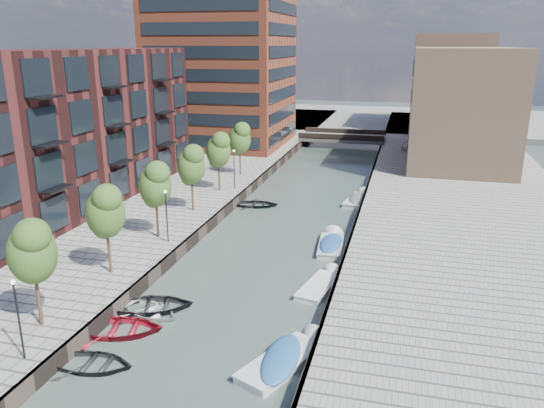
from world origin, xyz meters
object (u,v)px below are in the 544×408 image
at_px(sloop_2, 119,333).
at_px(car, 410,145).
at_px(tree_2, 105,210).
at_px(sloop_0, 153,310).
at_px(tree_5, 218,149).
at_px(motorboat_2, 323,285).
at_px(sloop_1, 93,367).
at_px(tree_6, 240,138).
at_px(motorboat_3, 331,244).
at_px(bridge, 343,137).
at_px(sloop_4, 257,206).
at_px(tree_3, 155,183).
at_px(motorboat_0, 288,358).
at_px(sloop_3, 150,314).
at_px(tree_1, 32,250).
at_px(tree_4, 191,164).

relative_size(sloop_2, car, 1.30).
distance_m(tree_2, sloop_0, 7.13).
distance_m(tree_5, motorboat_2, 22.77).
bearing_deg(sloop_1, tree_6, 0.84).
bearing_deg(motorboat_3, bridge, 96.06).
height_order(tree_5, sloop_4, tree_5).
bearing_deg(tree_3, tree_2, -90.00).
bearing_deg(sloop_0, car, -36.11).
xyz_separation_m(tree_5, car, (18.79, 27.46, -3.66)).
bearing_deg(sloop_1, motorboat_0, -78.29).
bearing_deg(sloop_4, sloop_3, 170.40).
height_order(tree_2, motorboat_0, tree_2).
xyz_separation_m(sloop_4, motorboat_3, (8.76, -8.98, 0.22)).
relative_size(sloop_4, motorboat_2, 0.84).
relative_size(tree_1, tree_5, 1.00).
bearing_deg(tree_2, sloop_1, -65.17).
bearing_deg(sloop_1, sloop_4, -6.09).
distance_m(tree_1, tree_5, 28.00).
xyz_separation_m(tree_1, sloop_3, (4.23, 4.12, -5.31)).
xyz_separation_m(tree_1, motorboat_0, (13.30, 1.30, -5.08)).
bearing_deg(motorboat_0, motorboat_2, 88.16).
relative_size(tree_3, sloop_2, 1.20).
bearing_deg(motorboat_2, motorboat_3, 93.95).
height_order(sloop_2, car, car).
relative_size(bridge, sloop_1, 3.06).
xyz_separation_m(tree_4, tree_6, (0.00, 14.00, 0.00)).
height_order(bridge, tree_5, tree_5).
distance_m(tree_5, motorboat_0, 30.26).
xyz_separation_m(sloop_2, motorboat_3, (9.52, 16.06, 0.22)).
height_order(tree_4, motorboat_0, tree_4).
bearing_deg(sloop_0, sloop_3, 169.38).
height_order(sloop_2, motorboat_2, motorboat_2).
bearing_deg(tree_6, motorboat_0, -68.47).
bearing_deg(tree_5, tree_6, 90.00).
distance_m(tree_2, car, 52.11).
xyz_separation_m(tree_3, sloop_3, (4.23, -9.88, -5.31)).
relative_size(motorboat_2, motorboat_3, 0.93).
distance_m(sloop_3, motorboat_2, 11.32).
bearing_deg(tree_5, tree_1, -90.00).
bearing_deg(car, motorboat_0, -76.85).
xyz_separation_m(sloop_3, motorboat_3, (8.86, 13.64, 0.22)).
height_order(sloop_3, sloop_4, sloop_4).
bearing_deg(bridge, sloop_2, -94.75).
bearing_deg(bridge, tree_2, -98.95).
relative_size(tree_1, motorboat_3, 1.09).
bearing_deg(tree_2, tree_5, 90.00).
relative_size(sloop_4, motorboat_0, 0.73).
bearing_deg(tree_1, tree_5, 90.00).
xyz_separation_m(bridge, motorboat_2, (5.09, -50.51, -1.30)).
distance_m(tree_4, tree_6, 14.00).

